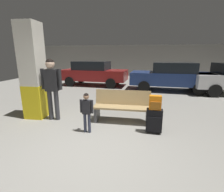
% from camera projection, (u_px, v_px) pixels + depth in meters
% --- Properties ---
extents(ground_plane, '(18.00, 18.00, 0.10)m').
position_uv_depth(ground_plane, '(116.00, 101.00, 7.04)').
color(ground_plane, gray).
extents(garage_back_wall, '(18.00, 0.12, 2.80)m').
position_uv_depth(garage_back_wall, '(128.00, 61.00, 15.21)').
color(garage_back_wall, slate).
rests_on(garage_back_wall, ground_plane).
extents(structural_pillar, '(0.57, 0.57, 2.78)m').
position_uv_depth(structural_pillar, '(33.00, 72.00, 4.84)').
color(structural_pillar, yellow).
rests_on(structural_pillar, ground_plane).
extents(bench, '(1.61, 0.57, 0.89)m').
position_uv_depth(bench, '(122.00, 107.00, 4.68)').
color(bench, tan).
rests_on(bench, ground_plane).
extents(suitcase, '(0.40, 0.26, 0.60)m').
position_uv_depth(suitcase, '(154.00, 121.00, 3.99)').
color(suitcase, black).
rests_on(suitcase, ground_plane).
extents(backpack_bright, '(0.29, 0.20, 0.34)m').
position_uv_depth(backpack_bright, '(155.00, 103.00, 3.88)').
color(backpack_bright, orange).
rests_on(backpack_bright, suitcase).
extents(child, '(0.34, 0.21, 1.00)m').
position_uv_depth(child, '(87.00, 109.00, 3.95)').
color(child, '#33384C').
rests_on(child, ground_plane).
extents(adult, '(0.61, 0.25, 1.78)m').
position_uv_depth(adult, '(52.00, 83.00, 4.67)').
color(adult, '#38383D').
rests_on(adult, ground_plane).
extents(parked_car_far, '(4.26, 2.13, 1.51)m').
position_uv_depth(parked_car_far, '(94.00, 73.00, 10.41)').
color(parked_car_far, maroon).
rests_on(parked_car_far, ground_plane).
extents(parked_car_near, '(4.25, 2.11, 1.51)m').
position_uv_depth(parked_car_near, '(171.00, 76.00, 8.75)').
color(parked_car_near, navy).
rests_on(parked_car_near, ground_plane).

